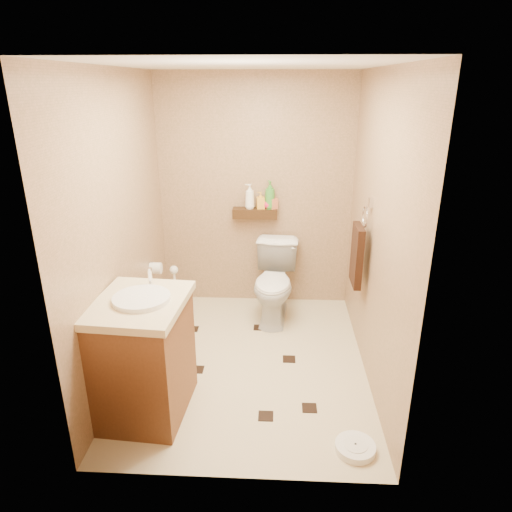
{
  "coord_description": "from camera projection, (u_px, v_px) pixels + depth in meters",
  "views": [
    {
      "loc": [
        0.24,
        -3.38,
        2.29
      ],
      "look_at": [
        0.06,
        0.25,
        0.9
      ],
      "focal_mm": 32.0,
      "sensor_mm": 36.0,
      "label": 1
    }
  ],
  "objects": [
    {
      "name": "ground",
      "position": [
        248.0,
        362.0,
        3.99
      ],
      "size": [
        2.5,
        2.5,
        0.0
      ],
      "primitive_type": "plane",
      "color": "beige",
      "rests_on": "ground"
    },
    {
      "name": "wall_back",
      "position": [
        255.0,
        194.0,
        4.72
      ],
      "size": [
        2.0,
        0.04,
        2.4
      ],
      "primitive_type": "cube",
      "color": "#A77F5F",
      "rests_on": "ground"
    },
    {
      "name": "wall_front",
      "position": [
        231.0,
        304.0,
        2.39
      ],
      "size": [
        2.0,
        0.04,
        2.4
      ],
      "primitive_type": "cube",
      "color": "#A77F5F",
      "rests_on": "ground"
    },
    {
      "name": "wall_left",
      "position": [
        121.0,
        229.0,
        3.6
      ],
      "size": [
        0.04,
        2.5,
        2.4
      ],
      "primitive_type": "cube",
      "color": "#A77F5F",
      "rests_on": "ground"
    },
    {
      "name": "wall_right",
      "position": [
        377.0,
        233.0,
        3.51
      ],
      "size": [
        0.04,
        2.5,
        2.4
      ],
      "primitive_type": "cube",
      "color": "#A77F5F",
      "rests_on": "ground"
    },
    {
      "name": "ceiling",
      "position": [
        246.0,
        65.0,
        3.13
      ],
      "size": [
        2.0,
        2.5,
        0.02
      ],
      "primitive_type": "cube",
      "color": "silver",
      "rests_on": "wall_back"
    },
    {
      "name": "wall_shelf",
      "position": [
        255.0,
        213.0,
        4.71
      ],
      "size": [
        0.46,
        0.14,
        0.1
      ],
      "primitive_type": "cube",
      "color": "#3A240F",
      "rests_on": "wall_back"
    },
    {
      "name": "floor_accents",
      "position": [
        250.0,
        364.0,
        3.95
      ],
      "size": [
        1.2,
        1.39,
        0.01
      ],
      "color": "black",
      "rests_on": "ground"
    },
    {
      "name": "toilet",
      "position": [
        275.0,
        283.0,
        4.61
      ],
      "size": [
        0.49,
        0.79,
        0.77
      ],
      "primitive_type": "imported",
      "rotation": [
        0.0,
        0.0,
        -0.07
      ],
      "color": "white",
      "rests_on": "ground"
    },
    {
      "name": "vanity",
      "position": [
        144.0,
        355.0,
        3.26
      ],
      "size": [
        0.66,
        0.78,
        1.04
      ],
      "rotation": [
        0.0,
        0.0,
        -0.07
      ],
      "color": "brown",
      "rests_on": "ground"
    },
    {
      "name": "bathroom_scale",
      "position": [
        355.0,
        447.0,
        3.02
      ],
      "size": [
        0.35,
        0.35,
        0.05
      ],
      "rotation": [
        0.0,
        0.0,
        0.4
      ],
      "color": "white",
      "rests_on": "ground"
    },
    {
      "name": "toilet_brush",
      "position": [
        176.0,
        296.0,
        4.78
      ],
      "size": [
        0.12,
        0.12,
        0.53
      ],
      "color": "#1A6B67",
      "rests_on": "ground"
    },
    {
      "name": "towel_ring",
      "position": [
        358.0,
        253.0,
        3.84
      ],
      "size": [
        0.12,
        0.3,
        0.76
      ],
      "color": "silver",
      "rests_on": "wall_right"
    },
    {
      "name": "toilet_paper",
      "position": [
        156.0,
        268.0,
        4.42
      ],
      "size": [
        0.12,
        0.11,
        0.12
      ],
      "color": "white",
      "rests_on": "wall_left"
    },
    {
      "name": "bottle_a",
      "position": [
        250.0,
        196.0,
        4.65
      ],
      "size": [
        0.12,
        0.12,
        0.26
      ],
      "primitive_type": "imported",
      "rotation": [
        0.0,
        0.0,
        4.9
      ],
      "color": "white",
      "rests_on": "wall_shelf"
    },
    {
      "name": "bottle_b",
      "position": [
        261.0,
        200.0,
        4.66
      ],
      "size": [
        0.09,
        0.09,
        0.18
      ],
      "primitive_type": "imported",
      "rotation": [
        0.0,
        0.0,
        4.88
      ],
      "color": "gold",
      "rests_on": "wall_shelf"
    },
    {
      "name": "bottle_c",
      "position": [
        268.0,
        202.0,
        4.66
      ],
      "size": [
        0.11,
        0.11,
        0.14
      ],
      "primitive_type": "imported",
      "rotation": [
        0.0,
        0.0,
        3.1
      ],
      "color": "#F81D4F",
      "rests_on": "wall_shelf"
    },
    {
      "name": "bottle_d",
      "position": [
        270.0,
        195.0,
        4.64
      ],
      "size": [
        0.15,
        0.15,
        0.29
      ],
      "primitive_type": "imported",
      "rotation": [
        0.0,
        0.0,
        3.54
      ],
      "color": "#3A8B2E",
      "rests_on": "wall_shelf"
    },
    {
      "name": "bottle_e",
      "position": [
        273.0,
        201.0,
        4.66
      ],
      "size": [
        0.1,
        0.1,
        0.17
      ],
      "primitive_type": "imported",
      "rotation": [
        0.0,
        0.0,
        5.36
      ],
      "color": "#D77147",
      "rests_on": "wall_shelf"
    }
  ]
}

